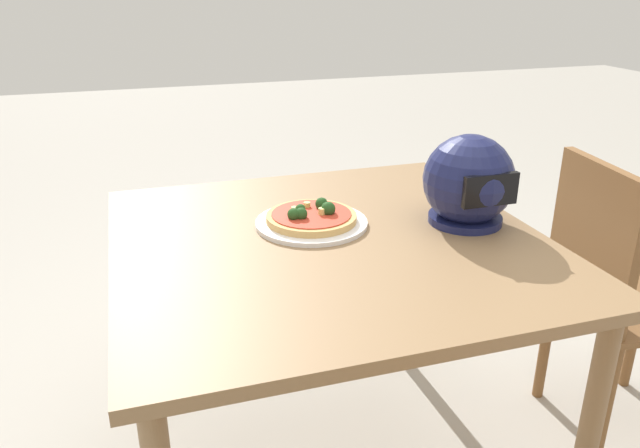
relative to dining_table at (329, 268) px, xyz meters
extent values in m
cube|color=olive|center=(0.00, 0.00, 0.07)|extent=(1.05, 1.06, 0.03)
cylinder|color=olive|center=(-0.47, -0.47, -0.32)|extent=(0.05, 0.05, 0.74)
cylinder|color=olive|center=(0.47, -0.47, -0.32)|extent=(0.05, 0.05, 0.74)
cylinder|color=white|center=(0.02, -0.09, 0.09)|extent=(0.30, 0.30, 0.01)
cylinder|color=tan|center=(0.02, -0.09, 0.11)|extent=(0.24, 0.24, 0.02)
cylinder|color=red|center=(0.02, -0.09, 0.12)|extent=(0.21, 0.21, 0.00)
sphere|color=#234C1E|center=(-0.02, -0.13, 0.13)|extent=(0.03, 0.03, 0.03)
sphere|color=#234C1E|center=(0.07, -0.08, 0.13)|extent=(0.03, 0.03, 0.03)
sphere|color=#234C1E|center=(0.05, -0.07, 0.13)|extent=(0.03, 0.03, 0.03)
sphere|color=#234C1E|center=(-0.03, -0.08, 0.13)|extent=(0.04, 0.04, 0.04)
sphere|color=#234C1E|center=(0.04, -0.11, 0.13)|extent=(0.03, 0.03, 0.03)
cylinder|color=#E0D172|center=(-0.01, -0.08, 0.13)|extent=(0.02, 0.02, 0.02)
cylinder|color=#E0D172|center=(0.01, -0.15, 0.12)|extent=(0.03, 0.03, 0.01)
cylinder|color=#E0D172|center=(0.06, -0.12, 0.12)|extent=(0.02, 0.02, 0.01)
sphere|color=#191E4C|center=(-0.38, 0.01, 0.20)|extent=(0.24, 0.24, 0.24)
cylinder|color=#191E4C|center=(-0.38, 0.01, 0.10)|extent=(0.19, 0.19, 0.02)
cube|color=black|center=(-0.38, 0.11, 0.21)|extent=(0.15, 0.02, 0.08)
cube|color=brown|center=(-0.98, 0.05, -0.25)|extent=(0.44, 0.44, 0.02)
cube|color=brown|center=(-0.79, 0.03, -0.01)|extent=(0.07, 0.38, 0.45)
cylinder|color=brown|center=(-1.17, -0.10, -0.47)|extent=(0.04, 0.04, 0.43)
cylinder|color=brown|center=(-0.83, -0.14, -0.47)|extent=(0.04, 0.04, 0.43)
cylinder|color=brown|center=(-0.79, 0.20, -0.47)|extent=(0.04, 0.04, 0.43)
camera|label=1|loc=(0.45, 1.35, 0.70)|focal=34.74mm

